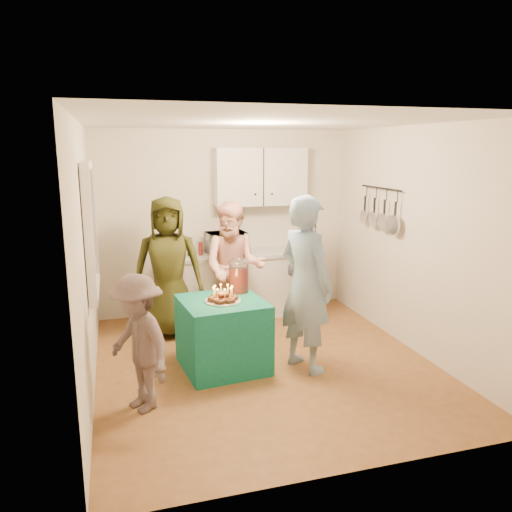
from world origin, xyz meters
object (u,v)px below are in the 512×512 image
object	(u,v)px
man_birthday	(306,284)
woman_back_center	(234,268)
microwave	(226,243)
woman_back_left	(168,267)
child_near_left	(138,343)
counter	(243,285)
woman_back_right	(306,265)
party_table	(223,334)
punch_jar	(239,277)

from	to	relation	value
man_birthday	woman_back_center	bearing A→B (deg)	-4.20
microwave	woman_back_left	size ratio (longest dim) A/B	0.30
microwave	child_near_left	world-z (taller)	child_near_left
counter	woman_back_center	world-z (taller)	woman_back_center
microwave	woman_back_center	bearing A→B (deg)	-98.84
woman_back_left	woman_back_right	xyz separation A→B (m)	(1.83, -0.03, -0.09)
woman_back_left	child_near_left	size ratio (longest dim) A/B	1.39
counter	child_near_left	distance (m)	2.81
man_birthday	woman_back_center	distance (m)	1.38
counter	party_table	world-z (taller)	counter
woman_back_left	child_near_left	bearing A→B (deg)	-97.30
woman_back_center	child_near_left	world-z (taller)	woman_back_center
punch_jar	party_table	bearing A→B (deg)	-133.42
woman_back_right	microwave	bearing A→B (deg)	107.04
counter	woman_back_right	distance (m)	0.99
woman_back_right	punch_jar	bearing A→B (deg)	172.95
counter	woman_back_right	bearing A→B (deg)	-36.94
child_near_left	woman_back_center	bearing A→B (deg)	114.44
punch_jar	woman_back_right	xyz separation A→B (m)	(1.15, 0.85, -0.13)
party_table	punch_jar	xyz separation A→B (m)	(0.25, 0.26, 0.55)
microwave	child_near_left	bearing A→B (deg)	-125.25
woman_back_left	child_near_left	world-z (taller)	woman_back_left
man_birthday	woman_back_center	xyz separation A→B (m)	(-0.46, 1.30, -0.10)
man_birthday	woman_back_left	distance (m)	1.90
woman_back_center	woman_back_right	distance (m)	1.01
woman_back_center	woman_back_right	size ratio (longest dim) A/B	1.06
man_birthday	woman_back_right	world-z (taller)	man_birthday
party_table	woman_back_right	world-z (taller)	woman_back_right
punch_jar	man_birthday	xyz separation A→B (m)	(0.60, -0.52, 0.01)
child_near_left	man_birthday	bearing A→B (deg)	74.57
woman_back_left	woman_back_center	world-z (taller)	woman_back_left
counter	woman_back_left	distance (m)	1.30
man_birthday	counter	bearing A→B (deg)	-18.21
party_table	punch_jar	size ratio (longest dim) A/B	2.50
man_birthday	woman_back_left	bearing A→B (deg)	18.98
counter	woman_back_right	size ratio (longest dim) A/B	1.37
microwave	child_near_left	size ratio (longest dim) A/B	0.42
punch_jar	man_birthday	world-z (taller)	man_birthday
woman_back_left	counter	bearing A→B (deg)	32.82
party_table	child_near_left	distance (m)	1.15
party_table	child_near_left	xyz separation A→B (m)	(-0.91, -0.66, 0.26)
child_near_left	punch_jar	bearing A→B (deg)	100.16
microwave	woman_back_left	world-z (taller)	woman_back_left
party_table	man_birthday	size ratio (longest dim) A/B	0.45
punch_jar	woman_back_right	distance (m)	1.43
counter	punch_jar	bearing A→B (deg)	-106.59
party_table	child_near_left	size ratio (longest dim) A/B	0.67
punch_jar	woman_back_center	world-z (taller)	woman_back_center
woman_back_center	counter	bearing A→B (deg)	87.68
woman_back_right	counter	bearing A→B (deg)	99.61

